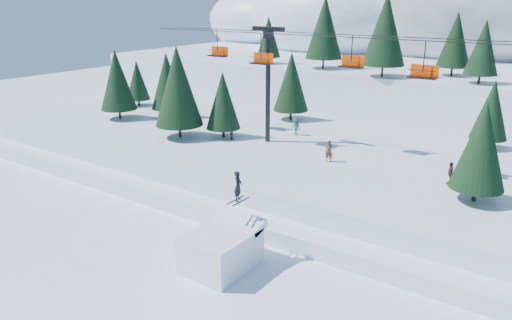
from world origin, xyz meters
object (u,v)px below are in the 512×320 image
Objects in this scene: jump_kicker at (222,248)px; banner_far at (398,271)px; banner_near at (404,278)px; chairlift at (387,78)px.

banner_far is at bearing 27.26° from jump_kicker.
jump_kicker reaches higher than banner_far.
jump_kicker is 1.96× the size of banner_near.
jump_kicker is at bearing -99.75° from chairlift.
banner_near is (6.56, -12.79, -8.78)m from chairlift.
jump_kicker is 10.06m from banner_far.
banner_near is 0.77m from banner_far.
chairlift reaches higher than jump_kicker.
banner_far is (6.03, -12.23, -8.78)m from chairlift.
jump_kicker is 0.12× the size of chairlift.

